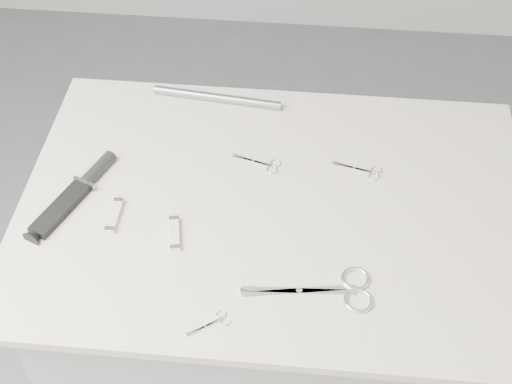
# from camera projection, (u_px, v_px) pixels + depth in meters

# --- Properties ---
(plinth) EXTENTS (0.90, 0.60, 0.90)m
(plinth) POSITION_uv_depth(u_px,v_px,m) (271.00, 333.00, 1.74)
(plinth) COLOR #B0B0AE
(plinth) RESTS_ON ground
(display_board) EXTENTS (1.00, 0.70, 0.02)m
(display_board) POSITION_uv_depth(u_px,v_px,m) (274.00, 207.00, 1.40)
(display_board) COLOR beige
(display_board) RESTS_ON plinth
(large_shears) EXTENTS (0.23, 0.10, 0.01)m
(large_shears) POSITION_uv_depth(u_px,v_px,m) (336.00, 290.00, 1.25)
(large_shears) COLOR silver
(large_shears) RESTS_ON display_board
(embroidery_scissors_a) EXTENTS (0.10, 0.05, 0.00)m
(embroidery_scissors_a) POSITION_uv_depth(u_px,v_px,m) (264.00, 164.00, 1.47)
(embroidery_scissors_a) COLOR silver
(embroidery_scissors_a) RESTS_ON display_board
(embroidery_scissors_b) EXTENTS (0.10, 0.05, 0.00)m
(embroidery_scissors_b) POSITION_uv_depth(u_px,v_px,m) (365.00, 171.00, 1.45)
(embroidery_scissors_b) COLOR silver
(embroidery_scissors_b) RESTS_ON display_board
(tiny_scissors) EXTENTS (0.07, 0.06, 0.00)m
(tiny_scissors) POSITION_uv_depth(u_px,v_px,m) (214.00, 323.00, 1.21)
(tiny_scissors) COLOR silver
(tiny_scissors) RESTS_ON display_board
(sheathed_knife) EXTENTS (0.12, 0.24, 0.03)m
(sheathed_knife) POSITION_uv_depth(u_px,v_px,m) (78.00, 190.00, 1.41)
(sheathed_knife) COLOR black
(sheathed_knife) RESTS_ON display_board
(pocket_knife_a) EXTENTS (0.02, 0.08, 0.01)m
(pocket_knife_a) POSITION_uv_depth(u_px,v_px,m) (114.00, 215.00, 1.37)
(pocket_knife_a) COLOR beige
(pocket_knife_a) RESTS_ON display_board
(pocket_knife_b) EXTENTS (0.03, 0.08, 0.01)m
(pocket_knife_b) POSITION_uv_depth(u_px,v_px,m) (175.00, 234.00, 1.34)
(pocket_knife_b) COLOR beige
(pocket_knife_b) RESTS_ON display_board
(metal_rail) EXTENTS (0.29, 0.05, 0.02)m
(metal_rail) POSITION_uv_depth(u_px,v_px,m) (217.00, 98.00, 1.60)
(metal_rail) COLOR gray
(metal_rail) RESTS_ON display_board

